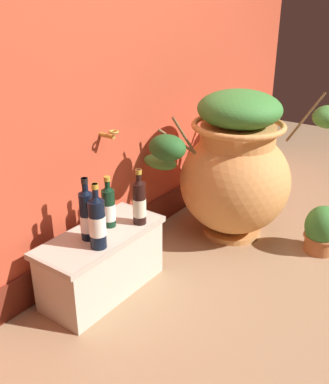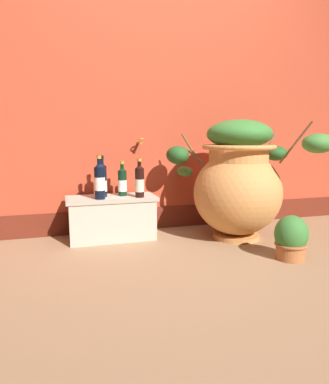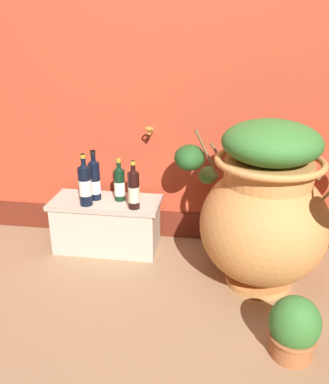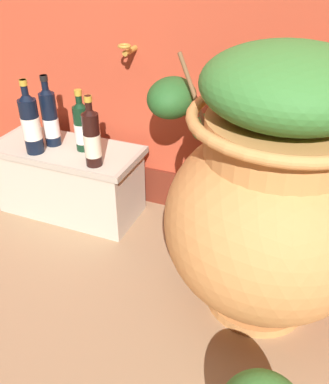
{
  "view_description": "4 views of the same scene",
  "coord_description": "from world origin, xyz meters",
  "px_view_note": "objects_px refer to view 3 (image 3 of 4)",
  "views": [
    {
      "loc": [
        -1.86,
        -0.56,
        1.47
      ],
      "look_at": [
        0.05,
        0.82,
        0.42
      ],
      "focal_mm": 41.69,
      "sensor_mm": 36.0,
      "label": 1
    },
    {
      "loc": [
        -0.8,
        -1.84,
        0.82
      ],
      "look_at": [
        -0.0,
        0.85,
        0.37
      ],
      "focal_mm": 32.38,
      "sensor_mm": 36.0,
      "label": 2
    },
    {
      "loc": [
        0.29,
        -1.41,
        1.37
      ],
      "look_at": [
        -0.03,
        0.78,
        0.47
      ],
      "focal_mm": 37.27,
      "sensor_mm": 36.0,
      "label": 3
    },
    {
      "loc": [
        0.64,
        -0.55,
        1.2
      ],
      "look_at": [
        0.14,
        0.68,
        0.36
      ],
      "focal_mm": 38.75,
      "sensor_mm": 36.0,
      "label": 4
    }
  ],
  "objects_px": {
    "terracotta_urn": "(265,208)",
    "wine_bottle_back": "(120,183)",
    "potted_shrub": "(294,329)",
    "wine_bottle_left": "(95,179)",
    "wine_bottle_middle": "(85,183)",
    "wine_bottle_right": "(134,189)"
  },
  "relations": [
    {
      "from": "terracotta_urn",
      "to": "wine_bottle_back",
      "type": "distance_m",
      "value": 0.93
    },
    {
      "from": "potted_shrub",
      "to": "wine_bottle_left",
      "type": "bearing_deg",
      "value": 144.32
    },
    {
      "from": "wine_bottle_middle",
      "to": "terracotta_urn",
      "type": "bearing_deg",
      "value": -9.03
    },
    {
      "from": "terracotta_urn",
      "to": "wine_bottle_middle",
      "type": "xyz_separation_m",
      "value": [
        -1.08,
        0.17,
        0.02
      ]
    },
    {
      "from": "wine_bottle_middle",
      "to": "wine_bottle_back",
      "type": "xyz_separation_m",
      "value": [
        0.19,
        0.1,
        -0.03
      ]
    },
    {
      "from": "wine_bottle_left",
      "to": "wine_bottle_back",
      "type": "distance_m",
      "value": 0.16
    },
    {
      "from": "wine_bottle_left",
      "to": "wine_bottle_back",
      "type": "xyz_separation_m",
      "value": [
        0.16,
        0.01,
        -0.02
      ]
    },
    {
      "from": "terracotta_urn",
      "to": "wine_bottle_back",
      "type": "relative_size",
      "value": 3.88
    },
    {
      "from": "wine_bottle_middle",
      "to": "wine_bottle_right",
      "type": "bearing_deg",
      "value": -1.22
    },
    {
      "from": "terracotta_urn",
      "to": "wine_bottle_back",
      "type": "xyz_separation_m",
      "value": [
        -0.89,
        0.28,
        -0.01
      ]
    },
    {
      "from": "wine_bottle_back",
      "to": "potted_shrub",
      "type": "relative_size",
      "value": 0.93
    },
    {
      "from": "wine_bottle_middle",
      "to": "wine_bottle_right",
      "type": "distance_m",
      "value": 0.31
    },
    {
      "from": "potted_shrub",
      "to": "wine_bottle_back",
      "type": "bearing_deg",
      "value": 139.92
    },
    {
      "from": "terracotta_urn",
      "to": "potted_shrub",
      "type": "height_order",
      "value": "terracotta_urn"
    },
    {
      "from": "wine_bottle_right",
      "to": "potted_shrub",
      "type": "relative_size",
      "value": 1.01
    },
    {
      "from": "wine_bottle_middle",
      "to": "wine_bottle_right",
      "type": "relative_size",
      "value": 1.08
    },
    {
      "from": "potted_shrub",
      "to": "wine_bottle_middle",
      "type": "bearing_deg",
      "value": 148.33
    },
    {
      "from": "wine_bottle_left",
      "to": "wine_bottle_right",
      "type": "xyz_separation_m",
      "value": [
        0.28,
        -0.1,
        -0.01
      ]
    },
    {
      "from": "terracotta_urn",
      "to": "potted_shrub",
      "type": "bearing_deg",
      "value": -79.28
    },
    {
      "from": "wine_bottle_left",
      "to": "wine_bottle_middle",
      "type": "distance_m",
      "value": 0.1
    },
    {
      "from": "wine_bottle_right",
      "to": "potted_shrub",
      "type": "distance_m",
      "value": 1.18
    },
    {
      "from": "wine_bottle_left",
      "to": "potted_shrub",
      "type": "relative_size",
      "value": 1.08
    }
  ]
}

